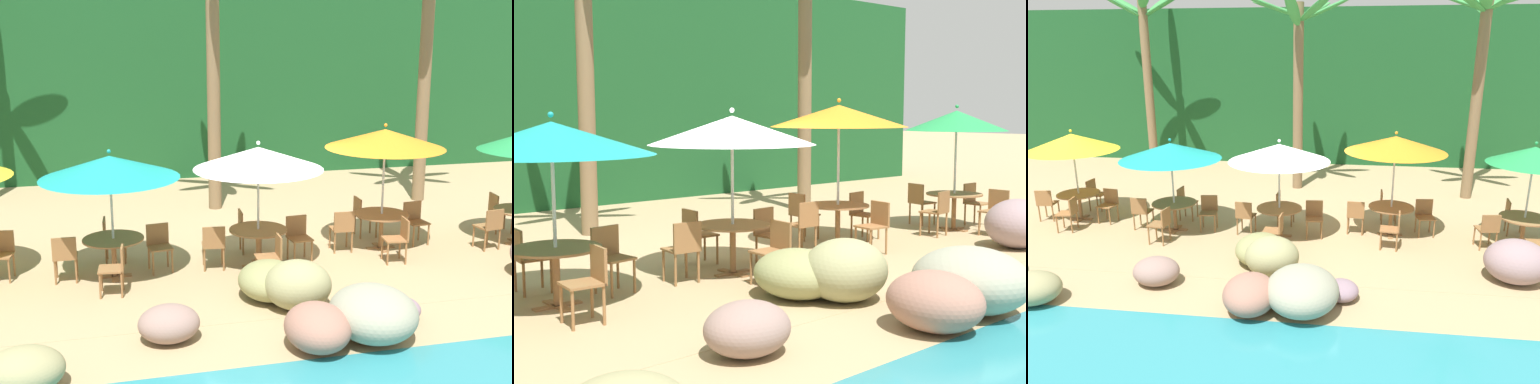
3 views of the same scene
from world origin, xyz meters
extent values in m
plane|color=tan|center=(0.00, 0.00, 0.00)|extent=(120.00, 120.00, 0.00)
cube|color=tan|center=(0.00, 0.00, 0.00)|extent=(18.00, 5.20, 0.01)
cube|color=#194C23|center=(0.00, 9.00, 3.00)|extent=(28.00, 2.40, 6.00)
ellipsoid|color=#8B8C58|center=(-0.46, -1.76, 0.31)|extent=(1.07, 1.22, 0.63)
ellipsoid|color=gray|center=(1.28, -3.09, 0.18)|extent=(0.63, 0.65, 0.36)
ellipsoid|color=#9B6B5A|center=(-0.29, -3.71, 0.33)|extent=(0.94, 1.12, 0.66)
ellipsoid|color=gray|center=(-0.11, -2.27, 0.24)|extent=(0.73, 0.75, 0.48)
ellipsoid|color=#928D60|center=(-4.21, -3.92, 0.28)|extent=(1.01, 0.85, 0.57)
ellipsoid|color=gray|center=(0.60, -3.58, 0.39)|extent=(1.29, 1.43, 0.79)
ellipsoid|color=#949263|center=(-0.13, -2.26, 0.40)|extent=(1.10, 1.05, 0.79)
ellipsoid|color=gray|center=(-2.30, -2.96, 0.27)|extent=(0.90, 0.79, 0.54)
cylinder|color=olive|center=(-4.78, -0.01, 0.23)|extent=(0.04, 0.04, 0.45)
cylinder|color=olive|center=(-4.73, 0.34, 0.23)|extent=(0.04, 0.04, 0.45)
cube|color=olive|center=(-4.93, 0.19, 0.47)|extent=(0.47, 0.47, 0.03)
cube|color=olive|center=(-4.90, 0.39, 0.66)|extent=(0.42, 0.09, 0.42)
cylinder|color=silver|center=(-2.95, -0.13, 1.07)|extent=(0.04, 0.04, 2.15)
cone|color=teal|center=(-2.95, -0.13, 2.05)|extent=(2.47, 2.47, 0.40)
sphere|color=teal|center=(-2.95, -0.13, 2.33)|extent=(0.07, 0.07, 0.07)
cube|color=olive|center=(-2.95, -0.13, 0.01)|extent=(0.60, 0.12, 0.03)
cube|color=olive|center=(-2.95, -0.13, 0.01)|extent=(0.12, 0.60, 0.03)
cylinder|color=olive|center=(-2.95, -0.13, 0.37)|extent=(0.09, 0.09, 0.71)
cylinder|color=olive|center=(-2.95, -0.13, 0.72)|extent=(1.10, 1.10, 0.03)
cylinder|color=olive|center=(-1.91, -0.18, 0.23)|extent=(0.04, 0.04, 0.45)
cylinder|color=olive|center=(-2.26, -0.23, 0.23)|extent=(0.04, 0.04, 0.45)
cylinder|color=olive|center=(-1.95, 0.17, 0.23)|extent=(0.04, 0.04, 0.45)
cylinder|color=olive|center=(-2.31, 0.13, 0.23)|extent=(0.04, 0.04, 0.45)
cube|color=olive|center=(-2.11, -0.03, 0.47)|extent=(0.47, 0.47, 0.03)
cube|color=olive|center=(-2.13, 0.17, 0.66)|extent=(0.42, 0.09, 0.42)
cylinder|color=olive|center=(-2.70, 0.88, 0.23)|extent=(0.04, 0.04, 0.45)
cylinder|color=olive|center=(-2.72, 0.52, 0.23)|extent=(0.04, 0.04, 0.45)
cylinder|color=olive|center=(-3.05, 0.91, 0.23)|extent=(0.04, 0.04, 0.45)
cylinder|color=olive|center=(-3.08, 0.55, 0.23)|extent=(0.04, 0.04, 0.45)
cube|color=olive|center=(-2.89, 0.72, 0.47)|extent=(0.45, 0.45, 0.03)
cube|color=olive|center=(-3.09, 0.73, 0.66)|extent=(0.07, 0.42, 0.42)
cylinder|color=olive|center=(-3.98, 0.07, 0.23)|extent=(0.04, 0.04, 0.45)
cylinder|color=olive|center=(-3.62, 0.06, 0.23)|extent=(0.04, 0.04, 0.45)
cylinder|color=olive|center=(-3.98, -0.29, 0.23)|extent=(0.04, 0.04, 0.45)
cylinder|color=olive|center=(-3.63, -0.30, 0.23)|extent=(0.04, 0.04, 0.45)
cube|color=olive|center=(-3.80, -0.11, 0.47)|extent=(0.43, 0.43, 0.03)
cube|color=olive|center=(-3.81, -0.31, 0.66)|extent=(0.42, 0.04, 0.42)
cylinder|color=olive|center=(-3.23, -1.14, 0.23)|extent=(0.04, 0.04, 0.45)
cylinder|color=olive|center=(-3.20, -0.78, 0.23)|extent=(0.04, 0.04, 0.45)
cylinder|color=olive|center=(-2.88, -1.17, 0.23)|extent=(0.04, 0.04, 0.45)
cylinder|color=olive|center=(-2.84, -0.82, 0.23)|extent=(0.04, 0.04, 0.45)
cube|color=olive|center=(-3.04, -0.98, 0.47)|extent=(0.46, 0.46, 0.03)
cube|color=olive|center=(-2.84, -1.00, 0.66)|extent=(0.08, 0.42, 0.42)
cylinder|color=silver|center=(-0.28, -0.19, 1.10)|extent=(0.04, 0.04, 2.20)
cone|color=white|center=(-0.28, -0.19, 2.10)|extent=(2.41, 2.41, 0.41)
sphere|color=white|center=(-0.28, -0.19, 2.38)|extent=(0.07, 0.07, 0.07)
cube|color=olive|center=(-0.28, -0.19, 0.01)|extent=(0.60, 0.12, 0.03)
cube|color=olive|center=(-0.28, -0.19, 0.01)|extent=(0.12, 0.60, 0.03)
cylinder|color=olive|center=(-0.28, -0.19, 0.37)|extent=(0.09, 0.09, 0.71)
cylinder|color=olive|center=(-0.28, -0.19, 0.72)|extent=(1.10, 1.10, 0.03)
cylinder|color=olive|center=(0.76, -0.28, 0.23)|extent=(0.04, 0.04, 0.45)
cylinder|color=olive|center=(0.41, -0.31, 0.23)|extent=(0.04, 0.04, 0.45)
cylinder|color=olive|center=(0.73, 0.07, 0.23)|extent=(0.04, 0.04, 0.45)
cylinder|color=olive|center=(0.38, 0.04, 0.23)|extent=(0.04, 0.04, 0.45)
cube|color=olive|center=(0.57, -0.12, 0.47)|extent=(0.45, 0.45, 0.03)
cube|color=olive|center=(0.55, 0.08, 0.66)|extent=(0.42, 0.07, 0.42)
cylinder|color=olive|center=(-0.04, 0.82, 0.23)|extent=(0.04, 0.04, 0.45)
cylinder|color=olive|center=(-0.06, 0.47, 0.23)|extent=(0.04, 0.04, 0.45)
cylinder|color=olive|center=(-0.39, 0.85, 0.23)|extent=(0.04, 0.04, 0.45)
cylinder|color=olive|center=(-0.41, 0.49, 0.23)|extent=(0.04, 0.04, 0.45)
cube|color=olive|center=(-0.23, 0.66, 0.47)|extent=(0.44, 0.44, 0.03)
cube|color=olive|center=(-0.43, 0.67, 0.66)|extent=(0.06, 0.42, 0.42)
cylinder|color=olive|center=(-1.28, 0.10, 0.23)|extent=(0.04, 0.04, 0.45)
cylinder|color=olive|center=(-0.92, 0.06, 0.23)|extent=(0.04, 0.04, 0.45)
cylinder|color=olive|center=(-1.32, -0.26, 0.23)|extent=(0.04, 0.04, 0.45)
cylinder|color=olive|center=(-0.96, -0.29, 0.23)|extent=(0.04, 0.04, 0.45)
cube|color=olive|center=(-1.12, -0.10, 0.47)|extent=(0.46, 0.46, 0.03)
cube|color=olive|center=(-1.14, -0.30, 0.66)|extent=(0.42, 0.08, 0.42)
cylinder|color=olive|center=(-0.50, -1.21, 0.23)|extent=(0.04, 0.04, 0.45)
cylinder|color=olive|center=(-0.49, -0.85, 0.23)|extent=(0.04, 0.04, 0.45)
cylinder|color=olive|center=(-0.15, -1.23, 0.23)|extent=(0.04, 0.04, 0.45)
cylinder|color=olive|center=(-0.13, -0.87, 0.23)|extent=(0.04, 0.04, 0.45)
cube|color=olive|center=(-0.32, -1.04, 0.47)|extent=(0.44, 0.44, 0.03)
cube|color=olive|center=(-0.12, -1.05, 0.66)|extent=(0.06, 0.42, 0.42)
cylinder|color=silver|center=(2.43, 0.25, 1.19)|extent=(0.04, 0.04, 2.38)
cone|color=orange|center=(2.43, 0.25, 2.28)|extent=(2.38, 2.38, 0.38)
sphere|color=orange|center=(2.43, 0.25, 2.55)|extent=(0.07, 0.07, 0.07)
cube|color=olive|center=(2.43, 0.25, 0.01)|extent=(0.60, 0.12, 0.03)
cube|color=olive|center=(2.43, 0.25, 0.01)|extent=(0.12, 0.60, 0.03)
cylinder|color=olive|center=(2.43, 0.25, 0.37)|extent=(0.09, 0.09, 0.71)
cylinder|color=olive|center=(2.43, 0.25, 0.72)|extent=(1.10, 1.10, 0.03)
cylinder|color=olive|center=(3.47, 0.18, 0.23)|extent=(0.04, 0.04, 0.45)
cylinder|color=olive|center=(3.11, 0.14, 0.23)|extent=(0.04, 0.04, 0.45)
cylinder|color=olive|center=(3.43, 0.54, 0.23)|extent=(0.04, 0.04, 0.45)
cylinder|color=olive|center=(3.07, 0.50, 0.23)|extent=(0.04, 0.04, 0.45)
cube|color=olive|center=(3.27, 0.34, 0.47)|extent=(0.46, 0.46, 0.03)
cube|color=olive|center=(3.25, 0.54, 0.66)|extent=(0.42, 0.08, 0.42)
cylinder|color=olive|center=(2.63, 1.27, 0.23)|extent=(0.04, 0.04, 0.45)
cylinder|color=olive|center=(2.62, 0.91, 0.23)|extent=(0.04, 0.04, 0.45)
cylinder|color=olive|center=(2.27, 1.28, 0.23)|extent=(0.04, 0.04, 0.45)
cylinder|color=olive|center=(2.26, 0.92, 0.23)|extent=(0.04, 0.04, 0.45)
cube|color=olive|center=(2.45, 1.10, 0.47)|extent=(0.43, 0.43, 0.03)
cube|color=olive|center=(2.25, 1.10, 0.66)|extent=(0.05, 0.42, 0.42)
cylinder|color=olive|center=(1.41, 0.49, 0.23)|extent=(0.04, 0.04, 0.45)
cylinder|color=olive|center=(1.77, 0.47, 0.23)|extent=(0.04, 0.04, 0.45)
cylinder|color=olive|center=(1.39, 0.14, 0.23)|extent=(0.04, 0.04, 0.45)
cylinder|color=olive|center=(1.74, 0.11, 0.23)|extent=(0.04, 0.04, 0.45)
cube|color=olive|center=(1.58, 0.30, 0.47)|extent=(0.45, 0.45, 0.03)
cube|color=olive|center=(1.56, 0.10, 0.66)|extent=(0.42, 0.06, 0.42)
cylinder|color=olive|center=(2.13, -0.75, 0.23)|extent=(0.04, 0.04, 0.45)
cylinder|color=olive|center=(2.17, -0.40, 0.23)|extent=(0.04, 0.04, 0.45)
cylinder|color=olive|center=(2.48, -0.80, 0.23)|extent=(0.04, 0.04, 0.45)
cylinder|color=olive|center=(2.53, -0.44, 0.23)|extent=(0.04, 0.04, 0.45)
cube|color=olive|center=(2.33, -0.60, 0.47)|extent=(0.47, 0.47, 0.03)
cube|color=olive|center=(2.53, -0.62, 0.66)|extent=(0.08, 0.42, 0.42)
cylinder|color=olive|center=(5.68, 0.84, 0.23)|extent=(0.04, 0.04, 0.45)
cylinder|color=olive|center=(5.64, 0.48, 0.23)|extent=(0.04, 0.04, 0.45)
cylinder|color=olive|center=(5.33, 0.88, 0.23)|extent=(0.04, 0.04, 0.45)
cylinder|color=olive|center=(5.28, 0.53, 0.23)|extent=(0.04, 0.04, 0.45)
cube|color=olive|center=(5.48, 0.68, 0.47)|extent=(0.47, 0.47, 0.03)
cube|color=olive|center=(5.29, 0.71, 0.66)|extent=(0.09, 0.42, 0.42)
cylinder|color=olive|center=(4.33, -0.12, 0.23)|extent=(0.04, 0.04, 0.45)
cylinder|color=olive|center=(4.68, -0.08, 0.23)|extent=(0.04, 0.04, 0.45)
cylinder|color=olive|center=(4.38, -0.48, 0.23)|extent=(0.04, 0.04, 0.45)
cylinder|color=olive|center=(4.73, -0.43, 0.23)|extent=(0.04, 0.04, 0.45)
cube|color=olive|center=(4.53, -0.28, 0.47)|extent=(0.47, 0.47, 0.03)
cube|color=olive|center=(4.56, -0.47, 0.66)|extent=(0.42, 0.09, 0.42)
cylinder|color=brown|center=(-0.29, 4.20, 2.91)|extent=(0.32, 0.32, 5.81)
cylinder|color=brown|center=(5.04, 3.77, 2.98)|extent=(0.32, 0.32, 5.96)
camera|label=1|loc=(-3.26, -12.13, 4.47)|focal=47.93mm
camera|label=2|loc=(-6.50, -8.03, 2.38)|focal=49.01mm
camera|label=3|loc=(1.24, -10.80, 4.32)|focal=32.74mm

